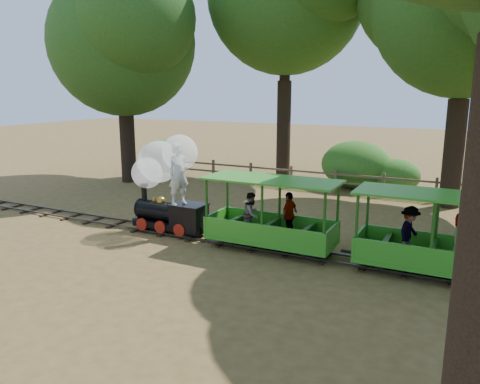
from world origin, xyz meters
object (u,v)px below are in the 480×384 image
at_px(carriage_rear, 432,243).
at_px(carriage_front, 270,222).
at_px(locomotive, 165,177).
at_px(fence, 313,177).

bearing_deg(carriage_rear, carriage_front, 179.41).
xyz_separation_m(locomotive, fence, (2.08, 7.94, -1.17)).
height_order(locomotive, carriage_rear, locomotive).
xyz_separation_m(carriage_rear, fence, (-5.52, 8.02, -0.25)).
bearing_deg(locomotive, carriage_rear, -0.62).
xyz_separation_m(locomotive, carriage_front, (3.49, -0.04, -0.94)).
distance_m(carriage_rear, fence, 9.74).
relative_size(locomotive, carriage_rear, 0.85).
bearing_deg(locomotive, fence, 75.32).
bearing_deg(fence, carriage_front, -79.98).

